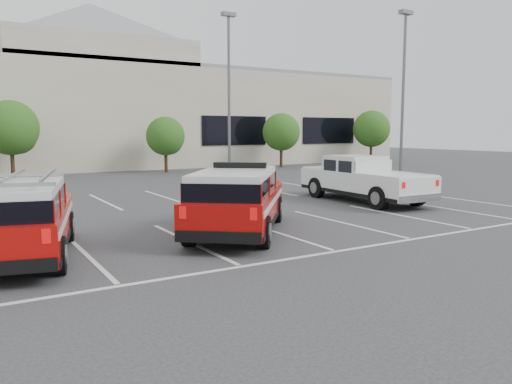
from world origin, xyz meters
TOP-DOWN VIEW (x-y plane):
  - ground at (0.00, 0.00)m, footprint 120.00×120.00m
  - stall_markings at (0.00, 4.50)m, footprint 23.00×15.00m
  - convention_building at (0.18, 31.86)m, footprint 60.00×16.99m
  - tree_mid_left at (-4.91, 22.05)m, footprint 3.37×3.37m
  - tree_mid_right at (5.09, 22.05)m, footprint 2.77×2.77m
  - tree_right at (15.09, 22.05)m, footprint 3.07×3.07m
  - tree_far_right at (25.09, 22.05)m, footprint 3.37×3.37m
  - light_pole_mid at (7.00, 16.00)m, footprint 0.90×0.60m
  - light_pole_right at (16.00, 10.00)m, footprint 0.90×0.60m
  - fire_chief_suv at (-1.03, 0.35)m, footprint 5.26×5.87m
  - white_pickup at (6.74, 3.48)m, footprint 2.39×6.32m
  - ladder_suv at (-6.80, 0.30)m, footprint 3.19×5.51m

SIDE VIEW (x-z plane):
  - ground at x=0.00m, z-range 0.00..0.00m
  - stall_markings at x=0.00m, z-range 0.00..0.01m
  - white_pickup at x=6.74m, z-range -0.19..1.72m
  - ladder_suv at x=-6.80m, z-range -0.20..1.84m
  - fire_chief_suv at x=-1.03m, z-range -0.19..1.86m
  - tree_mid_right at x=5.09m, z-range 0.51..4.50m
  - tree_right at x=15.09m, z-range 0.56..4.98m
  - tree_mid_left at x=-4.91m, z-range 0.62..5.46m
  - tree_far_right at x=25.09m, z-range 0.62..5.46m
  - convention_building at x=0.18m, z-range -1.88..11.32m
  - light_pole_mid at x=7.00m, z-range 0.07..10.31m
  - light_pole_right at x=16.00m, z-range 0.07..10.31m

